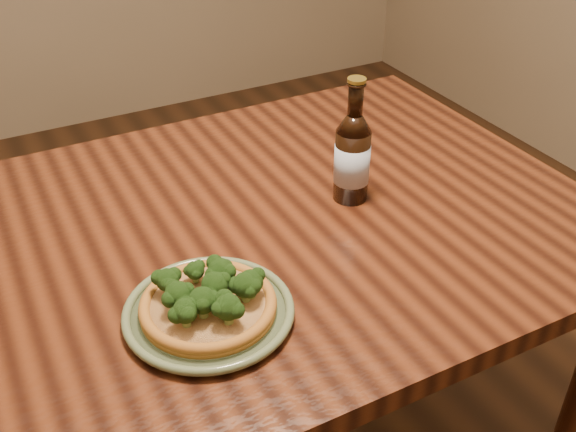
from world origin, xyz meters
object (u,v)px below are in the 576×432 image
plate (209,312)px  pizza (209,301)px  table (167,289)px  beer_bottle (352,156)px

plate → pizza: size_ratio=1.26×
table → plate: 0.23m
table → pizza: pizza is taller
plate → pizza: 0.02m
pizza → beer_bottle: bearing=27.3°
table → pizza: size_ratio=7.83×
plate → beer_bottle: beer_bottle is taller
table → beer_bottle: beer_bottle is taller
plate → pizza: (0.00, -0.00, 0.02)m
pizza → beer_bottle: beer_bottle is taller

